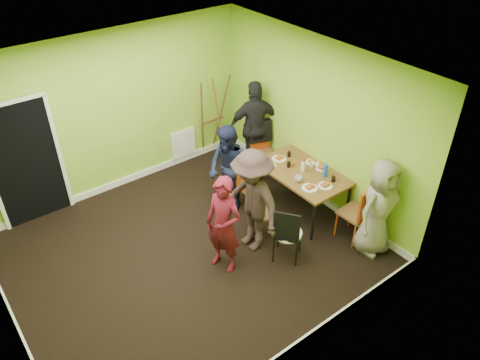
# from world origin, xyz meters

# --- Properties ---
(ground) EXTENTS (5.00, 5.00, 0.00)m
(ground) POSITION_xyz_m (0.00, 0.00, 0.00)
(ground) COLOR black
(ground) RESTS_ON ground
(room_walls) EXTENTS (5.04, 4.54, 2.82)m
(room_walls) POSITION_xyz_m (-0.02, 0.04, 0.99)
(room_walls) COLOR #92BC30
(room_walls) RESTS_ON ground
(dining_table) EXTENTS (0.90, 1.50, 0.75)m
(dining_table) POSITION_xyz_m (2.05, -0.24, 0.70)
(dining_table) COLOR black
(dining_table) RESTS_ON ground
(chair_left_far) EXTENTS (0.40, 0.40, 0.94)m
(chair_left_far) POSITION_xyz_m (1.33, 0.33, 0.53)
(chair_left_far) COLOR #C74C12
(chair_left_far) RESTS_ON ground
(chair_left_near) EXTENTS (0.46, 0.46, 0.84)m
(chair_left_near) POSITION_xyz_m (1.09, -0.34, 0.47)
(chair_left_near) COLOR #C74C12
(chair_left_near) RESTS_ON ground
(chair_back_end) EXTENTS (0.55, 0.60, 1.03)m
(chair_back_end) POSITION_xyz_m (2.26, 1.07, 0.73)
(chair_back_end) COLOR #C74C12
(chair_back_end) RESTS_ON ground
(chair_front_end) EXTENTS (0.43, 0.44, 1.01)m
(chair_front_end) POSITION_xyz_m (2.20, -1.34, 0.56)
(chair_front_end) COLOR #C74C12
(chair_front_end) RESTS_ON ground
(chair_bentwood) EXTENTS (0.52, 0.52, 0.96)m
(chair_bentwood) POSITION_xyz_m (1.05, -1.01, 0.53)
(chair_bentwood) COLOR black
(chair_bentwood) RESTS_ON ground
(easel) EXTENTS (0.67, 0.63, 1.67)m
(easel) POSITION_xyz_m (1.89, 2.02, 0.83)
(easel) COLOR brown
(easel) RESTS_ON ground
(plate_near_left) EXTENTS (0.23, 0.23, 0.01)m
(plate_near_left) POSITION_xyz_m (1.73, 0.20, 0.76)
(plate_near_left) COLOR white
(plate_near_left) RESTS_ON dining_table
(plate_near_right) EXTENTS (0.25, 0.25, 0.01)m
(plate_near_right) POSITION_xyz_m (1.82, -0.65, 0.76)
(plate_near_right) COLOR white
(plate_near_right) RESTS_ON dining_table
(plate_far_back) EXTENTS (0.24, 0.24, 0.01)m
(plate_far_back) POSITION_xyz_m (2.00, 0.27, 0.76)
(plate_far_back) COLOR white
(plate_far_back) RESTS_ON dining_table
(plate_far_front) EXTENTS (0.23, 0.23, 0.01)m
(plate_far_front) POSITION_xyz_m (2.05, -0.75, 0.76)
(plate_far_front) COLOR white
(plate_far_front) RESTS_ON dining_table
(plate_wall_back) EXTENTS (0.23, 0.23, 0.01)m
(plate_wall_back) POSITION_xyz_m (2.37, -0.15, 0.76)
(plate_wall_back) COLOR white
(plate_wall_back) RESTS_ON dining_table
(plate_wall_front) EXTENTS (0.21, 0.21, 0.01)m
(plate_wall_front) POSITION_xyz_m (2.36, -0.37, 0.76)
(plate_wall_front) COLOR white
(plate_wall_front) RESTS_ON dining_table
(thermos) EXTENTS (0.07, 0.07, 0.20)m
(thermos) POSITION_xyz_m (2.07, -0.24, 0.85)
(thermos) COLOR white
(thermos) RESTS_ON dining_table
(blue_bottle) EXTENTS (0.07, 0.07, 0.22)m
(blue_bottle) POSITION_xyz_m (2.24, -0.55, 0.86)
(blue_bottle) COLOR blue
(blue_bottle) RESTS_ON dining_table
(orange_bottle) EXTENTS (0.03, 0.03, 0.08)m
(orange_bottle) POSITION_xyz_m (2.04, -0.04, 0.79)
(orange_bottle) COLOR #C74C12
(orange_bottle) RESTS_ON dining_table
(glass_mid) EXTENTS (0.06, 0.06, 0.10)m
(glass_mid) POSITION_xyz_m (1.97, -0.01, 0.80)
(glass_mid) COLOR black
(glass_mid) RESTS_ON dining_table
(glass_back) EXTENTS (0.06, 0.06, 0.10)m
(glass_back) POSITION_xyz_m (2.19, 0.23, 0.80)
(glass_back) COLOR black
(glass_back) RESTS_ON dining_table
(glass_front) EXTENTS (0.06, 0.06, 0.09)m
(glass_front) POSITION_xyz_m (2.24, -0.74, 0.80)
(glass_front) COLOR black
(glass_front) RESTS_ON dining_table
(cup_a) EXTENTS (0.12, 0.12, 0.10)m
(cup_a) POSITION_xyz_m (1.81, -0.40, 0.80)
(cup_a) COLOR white
(cup_a) RESTS_ON dining_table
(cup_b) EXTENTS (0.10, 0.10, 0.09)m
(cup_b) POSITION_xyz_m (2.26, -0.25, 0.80)
(cup_b) COLOR white
(cup_b) RESTS_ON dining_table
(person_standing) EXTENTS (0.53, 0.64, 1.51)m
(person_standing) POSITION_xyz_m (0.26, -0.56, 0.76)
(person_standing) COLOR #570F1B
(person_standing) RESTS_ON ground
(person_left_far) EXTENTS (0.61, 0.77, 1.51)m
(person_left_far) POSITION_xyz_m (1.13, 0.52, 0.76)
(person_left_far) COLOR #141A33
(person_left_far) RESTS_ON ground
(person_left_near) EXTENTS (0.65, 1.09, 1.67)m
(person_left_near) POSITION_xyz_m (0.84, -0.45, 0.83)
(person_left_near) COLOR #312320
(person_left_near) RESTS_ON ground
(person_back_end) EXTENTS (1.11, 0.81, 1.75)m
(person_back_end) POSITION_xyz_m (2.25, 1.21, 0.88)
(person_back_end) COLOR black
(person_back_end) RESTS_ON ground
(person_front_end) EXTENTS (0.77, 0.50, 1.56)m
(person_front_end) POSITION_xyz_m (2.24, -1.62, 0.78)
(person_front_end) COLOR gray
(person_front_end) RESTS_ON ground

